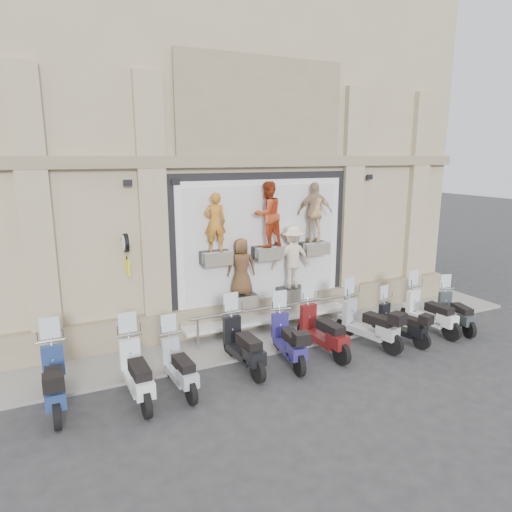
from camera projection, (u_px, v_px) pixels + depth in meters
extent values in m
plane|color=#2D2D2F|center=(315.00, 366.00, 11.08)|extent=(90.00, 90.00, 0.00)
cube|color=gray|center=(275.00, 335.00, 12.92)|extent=(16.00, 2.20, 0.08)
cube|color=black|center=(262.00, 248.00, 13.18)|extent=(5.60, 0.10, 4.30)
cube|color=white|center=(263.00, 248.00, 13.12)|extent=(5.10, 0.06, 3.90)
cube|color=white|center=(263.00, 248.00, 13.09)|extent=(4.70, 0.04, 3.60)
cube|color=white|center=(268.00, 317.00, 13.24)|extent=(5.10, 0.75, 0.10)
cube|color=#28282B|center=(216.00, 258.00, 12.22)|extent=(0.80, 0.50, 0.35)
imported|color=orange|center=(215.00, 222.00, 12.01)|extent=(0.63, 0.47, 1.57)
cube|color=#28282B|center=(267.00, 253.00, 12.87)|extent=(0.80, 0.50, 0.35)
imported|color=#9D3717|center=(268.00, 214.00, 12.63)|extent=(1.04, 0.91, 1.82)
cube|color=#28282B|center=(314.00, 248.00, 13.51)|extent=(0.80, 0.50, 0.35)
imported|color=tan|center=(315.00, 213.00, 13.29)|extent=(1.11, 0.70, 1.76)
cube|color=#28282B|center=(242.00, 300.00, 12.81)|extent=(0.80, 0.50, 0.35)
imported|color=brown|center=(242.00, 267.00, 12.60)|extent=(0.89, 0.70, 1.60)
cube|color=#28282B|center=(291.00, 293.00, 13.48)|extent=(0.80, 0.50, 0.35)
imported|color=#F8DFC1|center=(292.00, 257.00, 13.24)|extent=(1.26, 0.82, 1.84)
cube|color=black|center=(124.00, 241.00, 11.21)|extent=(0.06, 0.56, 0.06)
cylinder|color=black|center=(126.00, 243.00, 10.97)|extent=(0.10, 0.46, 0.46)
cube|color=#FFF816|center=(127.00, 267.00, 11.10)|extent=(0.04, 0.50, 0.38)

